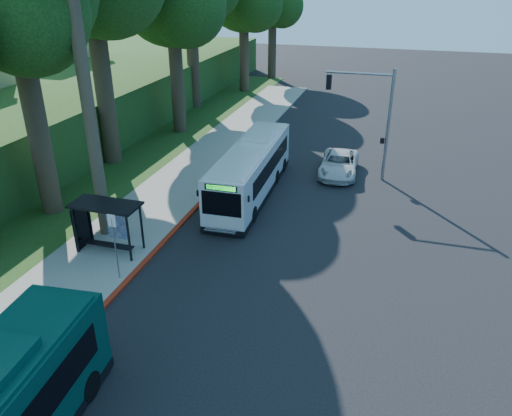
% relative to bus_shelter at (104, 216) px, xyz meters
% --- Properties ---
extents(ground, '(140.00, 140.00, 0.00)m').
position_rel_bus_shelter_xyz_m(ground, '(7.26, 2.86, -1.81)').
color(ground, black).
rests_on(ground, ground).
extents(sidewalk, '(4.50, 70.00, 0.12)m').
position_rel_bus_shelter_xyz_m(sidewalk, '(-0.04, 2.86, -1.75)').
color(sidewalk, gray).
rests_on(sidewalk, ground).
extents(red_curb, '(0.25, 30.00, 0.13)m').
position_rel_bus_shelter_xyz_m(red_curb, '(2.26, -1.14, -1.74)').
color(red_curb, '#9E2411').
rests_on(red_curb, ground).
extents(grass_verge, '(8.00, 70.00, 0.06)m').
position_rel_bus_shelter_xyz_m(grass_verge, '(-5.74, 7.86, -1.78)').
color(grass_verge, '#234719').
rests_on(grass_verge, ground).
extents(bus_shelter, '(3.20, 1.51, 2.55)m').
position_rel_bus_shelter_xyz_m(bus_shelter, '(0.00, 0.00, 0.00)').
color(bus_shelter, black).
rests_on(bus_shelter, ground).
extents(stop_sign_pole, '(0.35, 0.06, 3.17)m').
position_rel_bus_shelter_xyz_m(stop_sign_pole, '(1.86, -2.14, 0.28)').
color(stop_sign_pole, gray).
rests_on(stop_sign_pole, ground).
extents(traffic_signal_pole, '(4.10, 0.30, 7.00)m').
position_rel_bus_shelter_xyz_m(traffic_signal_pole, '(11.04, 12.86, 2.62)').
color(traffic_signal_pole, gray).
rests_on(traffic_signal_pole, ground).
extents(hillside_backdrop, '(24.00, 60.00, 8.80)m').
position_rel_bus_shelter_xyz_m(hillside_backdrop, '(-19.04, 17.96, 0.63)').
color(hillside_backdrop, '#234719').
rests_on(hillside_backdrop, ground).
extents(tree_5, '(7.35, 7.00, 12.86)m').
position_rel_bus_shelter_xyz_m(tree_5, '(-3.16, 42.84, 7.16)').
color(tree_5, '#382B1E').
rests_on(tree_5, ground).
extents(white_bus, '(2.64, 11.02, 3.27)m').
position_rel_bus_shelter_xyz_m(white_bus, '(4.65, 8.36, -0.21)').
color(white_bus, silver).
rests_on(white_bus, ground).
extents(pickup, '(2.56, 5.16, 1.41)m').
position_rel_bus_shelter_xyz_m(pickup, '(9.23, 13.03, -1.10)').
color(pickup, silver).
rests_on(pickup, ground).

